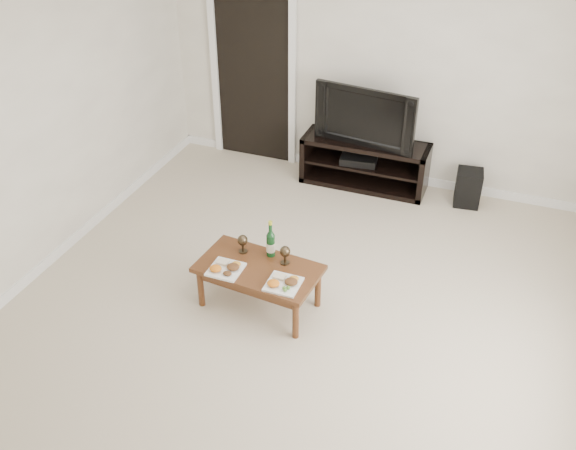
{
  "coord_description": "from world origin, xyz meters",
  "views": [
    {
      "loc": [
        1.38,
        -3.82,
        3.72
      ],
      "look_at": [
        -0.23,
        0.41,
        0.7
      ],
      "focal_mm": 40.0,
      "sensor_mm": 36.0,
      "label": 1
    }
  ],
  "objects_px": {
    "television": "(368,114)",
    "subwoofer": "(468,188)",
    "coffee_table": "(259,286)",
    "media_console": "(365,163)"
  },
  "relations": [
    {
      "from": "television",
      "to": "coffee_table",
      "type": "distance_m",
      "value": 2.48
    },
    {
      "from": "media_console",
      "to": "coffee_table",
      "type": "bearing_deg",
      "value": -96.89
    },
    {
      "from": "subwoofer",
      "to": "media_console",
      "type": "bearing_deg",
      "value": 172.9
    },
    {
      "from": "media_console",
      "to": "television",
      "type": "distance_m",
      "value": 0.6
    },
    {
      "from": "television",
      "to": "coffee_table",
      "type": "xyz_separation_m",
      "value": [
        -0.29,
        -2.38,
        -0.67
      ]
    },
    {
      "from": "media_console",
      "to": "subwoofer",
      "type": "relative_size",
      "value": 3.53
    },
    {
      "from": "television",
      "to": "subwoofer",
      "type": "relative_size",
      "value": 2.84
    },
    {
      "from": "subwoofer",
      "to": "coffee_table",
      "type": "distance_m",
      "value": 2.78
    },
    {
      "from": "subwoofer",
      "to": "television",
      "type": "bearing_deg",
      "value": 172.9
    },
    {
      "from": "television",
      "to": "media_console",
      "type": "bearing_deg",
      "value": 0.0
    }
  ]
}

